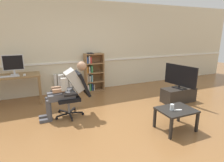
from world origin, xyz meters
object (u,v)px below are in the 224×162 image
Objects in this scene: keyboard at (10,76)px; office_chair at (75,92)px; coffee_table at (176,112)px; computer_mouse at (25,75)px; computer_desk at (13,80)px; bookshelf at (93,73)px; imac_monitor at (13,63)px; tv_screen at (180,76)px; spare_remote at (178,110)px; radiator at (67,83)px; person_seated at (67,88)px; drinking_glass at (172,107)px; tv_stand at (178,95)px.

keyboard is 0.43× the size of office_chair.
keyboard is at bearing 139.01° from coffee_table.
computer_desk is at bearing 156.95° from computer_mouse.
keyboard is 0.35× the size of bookshelf.
bookshelf is at bearing 102.95° from coffee_table.
imac_monitor is at bearing 56.68° from computer_desk.
computer_desk is 1.31× the size of office_chair.
tv_screen is 6.17× the size of spare_remote.
radiator is at bearing 175.87° from office_chair.
office_chair is at bearing 90.00° from person_seated.
imac_monitor is at bearing 57.11° from tv_screen.
imac_monitor is 0.42× the size of bookshelf.
radiator is at bearing 170.25° from person_seated.
radiator is at bearing 15.73° from computer_desk.
tv_screen is at bearing 83.46° from office_chair.
computer_mouse is 0.15× the size of coffee_table.
bookshelf is 1.78m from office_chair.
bookshelf reaches higher than tv_screen.
bookshelf reaches higher than computer_mouse.
drinking_glass reaches higher than spare_remote.
coffee_table is 0.10m from spare_remote.
drinking_glass is at bearing -45.42° from imac_monitor.
tv_stand is (3.90, -1.62, -0.85)m from imac_monitor.
computer_mouse is 0.67× the size of spare_remote.
radiator is at bearing 115.76° from coffee_table.
person_seated reaches higher than computer_mouse.
computer_desk is 1.08× the size of person_seated.
coffee_table reaches higher than tv_stand.
office_chair reaches higher than drinking_glass.
bookshelf reaches higher than drinking_glass.
imac_monitor is 1.88m from office_chair.
imac_monitor is 0.56× the size of tv_stand.
office_chair is at bearing -48.70° from computer_mouse.
computer_desk is 1.94× the size of coffee_table.
bookshelf is at bearing -151.38° from spare_remote.
office_chair is at bearing -120.42° from bookshelf.
radiator is at bearing 20.42° from keyboard.
imac_monitor is 0.75× the size of coffee_table.
coffee_table is at bearing 50.91° from person_seated.
coffee_table is at bearing -77.05° from bookshelf.
person_seated reaches higher than computer_desk.
office_chair is at bearing -116.97° from spare_remote.
imac_monitor is at bearing -137.56° from office_chair.
keyboard is 4.23m from tv_screen.
tv_screen is (1.78, -1.83, 0.12)m from bookshelf.
imac_monitor is 0.41m from computer_mouse.
person_seated is (-1.07, -1.54, 0.07)m from bookshelf.
office_chair is (1.22, -1.33, -0.52)m from imac_monitor.
drinking_glass is (0.57, -2.94, -0.11)m from bookshelf.
tv_screen is at bearing 83.84° from person_seated.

